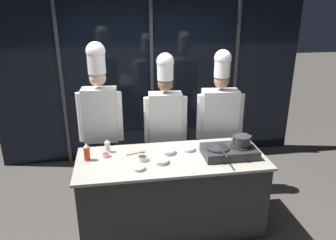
{
  "coord_description": "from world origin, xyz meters",
  "views": [
    {
      "loc": [
        -0.55,
        -3.19,
        2.55
      ],
      "look_at": [
        0.0,
        0.25,
        1.26
      ],
      "focal_mm": 35.0,
      "sensor_mm": 36.0,
      "label": 1
    }
  ],
  "objects_px": {
    "portable_stove": "(229,151)",
    "prep_bowl_bell_pepper": "(106,155)",
    "squeeze_bottle_clear": "(107,146)",
    "serving_spoon_slotted": "(139,152)",
    "chef_line": "(220,115)",
    "chef_head": "(100,112)",
    "prep_bowl_soy_glaze": "(143,158)",
    "squeeze_bottle_chili": "(87,152)",
    "frying_pan": "(218,146)",
    "prep_bowl_chicken": "(138,168)",
    "chef_sous": "(165,116)",
    "prep_bowl_ginger": "(161,161)",
    "prep_bowl_shrimp": "(168,151)",
    "prep_bowl_onion": "(188,148)",
    "stock_pot": "(242,140)"
  },
  "relations": [
    {
      "from": "portable_stove",
      "to": "prep_bowl_chicken",
      "type": "bearing_deg",
      "value": -171.33
    },
    {
      "from": "portable_stove",
      "to": "prep_bowl_chicken",
      "type": "relative_size",
      "value": 4.26
    },
    {
      "from": "squeeze_bottle_clear",
      "to": "prep_bowl_soy_glaze",
      "type": "relative_size",
      "value": 1.36
    },
    {
      "from": "portable_stove",
      "to": "prep_bowl_ginger",
      "type": "relative_size",
      "value": 3.58
    },
    {
      "from": "stock_pot",
      "to": "chef_sous",
      "type": "bearing_deg",
      "value": 133.71
    },
    {
      "from": "portable_stove",
      "to": "squeeze_bottle_clear",
      "type": "bearing_deg",
      "value": 167.23
    },
    {
      "from": "prep_bowl_soy_glaze",
      "to": "chef_line",
      "type": "distance_m",
      "value": 1.32
    },
    {
      "from": "portable_stove",
      "to": "serving_spoon_slotted",
      "type": "relative_size",
      "value": 2.68
    },
    {
      "from": "squeeze_bottle_clear",
      "to": "chef_sous",
      "type": "bearing_deg",
      "value": 32.33
    },
    {
      "from": "squeeze_bottle_clear",
      "to": "serving_spoon_slotted",
      "type": "relative_size",
      "value": 0.72
    },
    {
      "from": "portable_stove",
      "to": "prep_bowl_soy_glaze",
      "type": "bearing_deg",
      "value": 178.18
    },
    {
      "from": "prep_bowl_chicken",
      "to": "chef_line",
      "type": "height_order",
      "value": "chef_line"
    },
    {
      "from": "squeeze_bottle_clear",
      "to": "chef_line",
      "type": "bearing_deg",
      "value": 17.66
    },
    {
      "from": "frying_pan",
      "to": "prep_bowl_ginger",
      "type": "height_order",
      "value": "frying_pan"
    },
    {
      "from": "frying_pan",
      "to": "chef_head",
      "type": "xyz_separation_m",
      "value": [
        -1.28,
        0.8,
        0.19
      ]
    },
    {
      "from": "serving_spoon_slotted",
      "to": "stock_pot",
      "type": "bearing_deg",
      "value": -11.33
    },
    {
      "from": "serving_spoon_slotted",
      "to": "chef_line",
      "type": "distance_m",
      "value": 1.25
    },
    {
      "from": "serving_spoon_slotted",
      "to": "chef_head",
      "type": "bearing_deg",
      "value": 127.51
    },
    {
      "from": "stock_pot",
      "to": "chef_head",
      "type": "distance_m",
      "value": 1.75
    },
    {
      "from": "prep_bowl_shrimp",
      "to": "prep_bowl_bell_pepper",
      "type": "relative_size",
      "value": 1.88
    },
    {
      "from": "prep_bowl_shrimp",
      "to": "serving_spoon_slotted",
      "type": "bearing_deg",
      "value": 170.16
    },
    {
      "from": "stock_pot",
      "to": "chef_head",
      "type": "relative_size",
      "value": 0.11
    },
    {
      "from": "prep_bowl_soy_glaze",
      "to": "prep_bowl_onion",
      "type": "xyz_separation_m",
      "value": [
        0.54,
        0.18,
        -0.01
      ]
    },
    {
      "from": "prep_bowl_onion",
      "to": "chef_head",
      "type": "bearing_deg",
      "value": 149.59
    },
    {
      "from": "prep_bowl_bell_pepper",
      "to": "prep_bowl_chicken",
      "type": "xyz_separation_m",
      "value": [
        0.34,
        -0.35,
        -0.0
      ]
    },
    {
      "from": "frying_pan",
      "to": "chef_sous",
      "type": "bearing_deg",
      "value": 121.02
    },
    {
      "from": "frying_pan",
      "to": "chef_sous",
      "type": "relative_size",
      "value": 0.24
    },
    {
      "from": "prep_bowl_onion",
      "to": "chef_sous",
      "type": "xyz_separation_m",
      "value": [
        -0.18,
        0.56,
        0.21
      ]
    },
    {
      "from": "stock_pot",
      "to": "prep_bowl_shrimp",
      "type": "bearing_deg",
      "value": 168.09
    },
    {
      "from": "prep_bowl_bell_pepper",
      "to": "chef_sous",
      "type": "height_order",
      "value": "chef_sous"
    },
    {
      "from": "prep_bowl_chicken",
      "to": "frying_pan",
      "type": "bearing_deg",
      "value": 9.68
    },
    {
      "from": "prep_bowl_onion",
      "to": "chef_line",
      "type": "bearing_deg",
      "value": 45.86
    },
    {
      "from": "portable_stove",
      "to": "prep_bowl_bell_pepper",
      "type": "xyz_separation_m",
      "value": [
        -1.36,
        0.19,
        -0.03
      ]
    },
    {
      "from": "prep_bowl_shrimp",
      "to": "prep_bowl_onion",
      "type": "distance_m",
      "value": 0.25
    },
    {
      "from": "portable_stove",
      "to": "frying_pan",
      "type": "bearing_deg",
      "value": -178.08
    },
    {
      "from": "prep_bowl_ginger",
      "to": "prep_bowl_shrimp",
      "type": "relative_size",
      "value": 0.95
    },
    {
      "from": "frying_pan",
      "to": "prep_bowl_bell_pepper",
      "type": "xyz_separation_m",
      "value": [
        -1.22,
        0.19,
        -0.11
      ]
    },
    {
      "from": "chef_head",
      "to": "squeeze_bottle_clear",
      "type": "bearing_deg",
      "value": 104.01
    },
    {
      "from": "squeeze_bottle_chili",
      "to": "serving_spoon_slotted",
      "type": "bearing_deg",
      "value": 8.69
    },
    {
      "from": "squeeze_bottle_clear",
      "to": "prep_bowl_soy_glaze",
      "type": "xyz_separation_m",
      "value": [
        0.37,
        -0.27,
        -0.05
      ]
    },
    {
      "from": "prep_bowl_chicken",
      "to": "chef_head",
      "type": "xyz_separation_m",
      "value": [
        -0.4,
        0.95,
        0.31
      ]
    },
    {
      "from": "prep_bowl_ginger",
      "to": "prep_bowl_shrimp",
      "type": "xyz_separation_m",
      "value": [
        0.11,
        0.22,
        0.0
      ]
    },
    {
      "from": "stock_pot",
      "to": "squeeze_bottle_clear",
      "type": "distance_m",
      "value": 1.51
    },
    {
      "from": "frying_pan",
      "to": "squeeze_bottle_chili",
      "type": "height_order",
      "value": "squeeze_bottle_chili"
    },
    {
      "from": "prep_bowl_ginger",
      "to": "prep_bowl_chicken",
      "type": "bearing_deg",
      "value": -156.66
    },
    {
      "from": "prep_bowl_onion",
      "to": "chef_sous",
      "type": "bearing_deg",
      "value": 107.63
    },
    {
      "from": "stock_pot",
      "to": "prep_bowl_shrimp",
      "type": "xyz_separation_m",
      "value": [
        -0.8,
        0.17,
        -0.15
      ]
    },
    {
      "from": "squeeze_bottle_chili",
      "to": "chef_line",
      "type": "distance_m",
      "value": 1.79
    },
    {
      "from": "squeeze_bottle_clear",
      "to": "prep_bowl_chicken",
      "type": "height_order",
      "value": "squeeze_bottle_clear"
    },
    {
      "from": "prep_bowl_bell_pepper",
      "to": "prep_bowl_onion",
      "type": "xyz_separation_m",
      "value": [
        0.94,
        0.02,
        -0.0
      ]
    }
  ]
}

